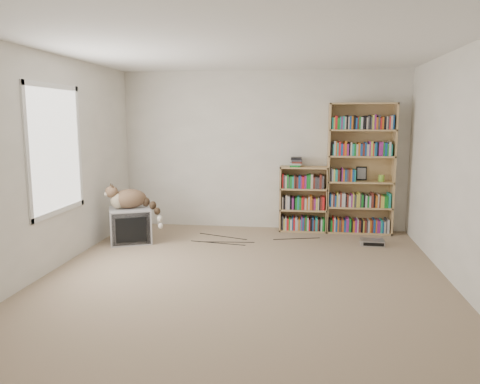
# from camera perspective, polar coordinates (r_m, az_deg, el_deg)

# --- Properties ---
(floor) EXTENTS (4.50, 5.00, 0.01)m
(floor) POSITION_cam_1_polar(r_m,az_deg,el_deg) (5.28, 0.41, -10.53)
(floor) COLOR gray
(floor) RESTS_ON ground
(wall_back) EXTENTS (4.50, 0.02, 2.50)m
(wall_back) POSITION_cam_1_polar(r_m,az_deg,el_deg) (7.48, 2.81, 5.06)
(wall_back) COLOR silver
(wall_back) RESTS_ON floor
(wall_front) EXTENTS (4.50, 0.02, 2.50)m
(wall_front) POSITION_cam_1_polar(r_m,az_deg,el_deg) (2.57, -6.53, -2.71)
(wall_front) COLOR silver
(wall_front) RESTS_ON floor
(wall_left) EXTENTS (0.02, 5.00, 2.50)m
(wall_left) POSITION_cam_1_polar(r_m,az_deg,el_deg) (5.73, -22.54, 3.16)
(wall_left) COLOR silver
(wall_left) RESTS_ON floor
(wall_right) EXTENTS (0.02, 5.00, 2.50)m
(wall_right) POSITION_cam_1_polar(r_m,az_deg,el_deg) (5.22, 25.75, 2.44)
(wall_right) COLOR silver
(wall_right) RESTS_ON floor
(ceiling) EXTENTS (4.50, 5.00, 0.02)m
(ceiling) POSITION_cam_1_polar(r_m,az_deg,el_deg) (5.03, 0.44, 17.40)
(ceiling) COLOR white
(ceiling) RESTS_ON wall_back
(window) EXTENTS (0.02, 1.22, 1.52)m
(window) POSITION_cam_1_polar(r_m,az_deg,el_deg) (5.89, -21.55, 4.82)
(window) COLOR white
(window) RESTS_ON wall_left
(crt_tv) EXTENTS (0.72, 0.69, 0.49)m
(crt_tv) POSITION_cam_1_polar(r_m,az_deg,el_deg) (6.89, -13.23, -3.97)
(crt_tv) COLOR #A1A1A3
(crt_tv) RESTS_ON floor
(cat) EXTENTS (0.85, 0.55, 0.60)m
(cat) POSITION_cam_1_polar(r_m,az_deg,el_deg) (6.82, -12.88, -1.11)
(cat) COLOR #382516
(cat) RESTS_ON crt_tv
(bookcase_tall) EXTENTS (0.99, 0.30, 1.99)m
(bookcase_tall) POSITION_cam_1_polar(r_m,az_deg,el_deg) (7.40, 14.44, 2.32)
(bookcase_tall) COLOR tan
(bookcase_tall) RESTS_ON floor
(bookcase_short) EXTENTS (0.74, 0.30, 1.02)m
(bookcase_short) POSITION_cam_1_polar(r_m,az_deg,el_deg) (7.41, 7.73, -1.10)
(bookcase_short) COLOR tan
(bookcase_short) RESTS_ON floor
(book_stack) EXTENTS (0.20, 0.26, 0.14)m
(book_stack) POSITION_cam_1_polar(r_m,az_deg,el_deg) (7.31, 6.90, 3.66)
(book_stack) COLOR red
(book_stack) RESTS_ON bookcase_short
(green_mug) EXTENTS (0.09, 0.09, 0.10)m
(green_mug) POSITION_cam_1_polar(r_m,az_deg,el_deg) (7.43, 16.84, 1.63)
(green_mug) COLOR #83C337
(green_mug) RESTS_ON bookcase_tall
(framed_print) EXTENTS (0.16, 0.05, 0.21)m
(framed_print) POSITION_cam_1_polar(r_m,az_deg,el_deg) (7.48, 14.59, 2.21)
(framed_print) COLOR black
(framed_print) RESTS_ON bookcase_tall
(dvd_player) EXTENTS (0.33, 0.24, 0.07)m
(dvd_player) POSITION_cam_1_polar(r_m,az_deg,el_deg) (6.87, 15.81, -5.91)
(dvd_player) COLOR #9E9EA2
(dvd_player) RESTS_ON floor
(wall_outlet) EXTENTS (0.01, 0.08, 0.13)m
(wall_outlet) POSITION_cam_1_polar(r_m,az_deg,el_deg) (7.35, -15.48, -2.65)
(wall_outlet) COLOR silver
(wall_outlet) RESTS_ON wall_left
(floor_cables) EXTENTS (1.20, 0.70, 0.01)m
(floor_cables) POSITION_cam_1_polar(r_m,az_deg,el_deg) (6.91, 2.54, -5.75)
(floor_cables) COLOR black
(floor_cables) RESTS_ON floor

